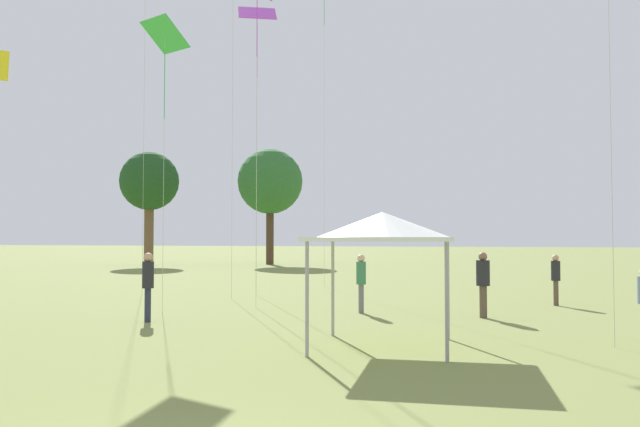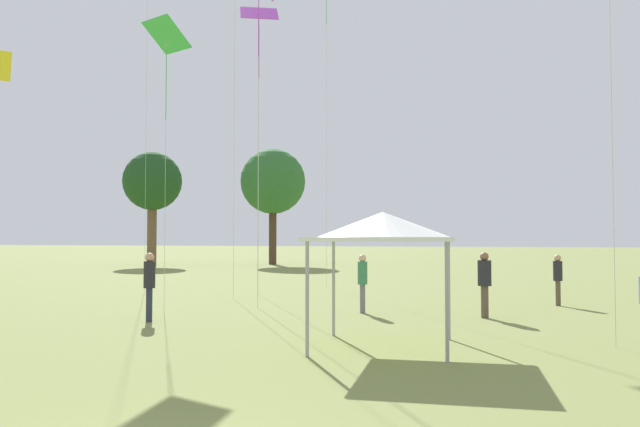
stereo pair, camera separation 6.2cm
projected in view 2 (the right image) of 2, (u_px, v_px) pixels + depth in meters
person_standing_0 at (485, 279)px, 17.08m from camera, size 0.52×0.52×1.80m
person_standing_3 at (558, 275)px, 20.13m from camera, size 0.39×0.39×1.65m
person_standing_4 at (149, 279)px, 16.28m from camera, size 0.42×0.42×1.80m
person_standing_6 at (363, 277)px, 18.19m from camera, size 0.40×0.40×1.71m
canopy_tent at (383, 227)px, 12.56m from camera, size 2.98×2.98×2.72m
kite_5 at (167, 41)px, 18.78m from camera, size 1.49×1.35×8.70m
kite_8 at (259, 18)px, 24.30m from camera, size 1.82×1.68×11.40m
distant_tree_0 at (273, 182)px, 51.28m from camera, size 5.35×5.35×9.50m
distant_tree_1 at (152, 182)px, 50.41m from camera, size 4.72×4.72×9.14m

